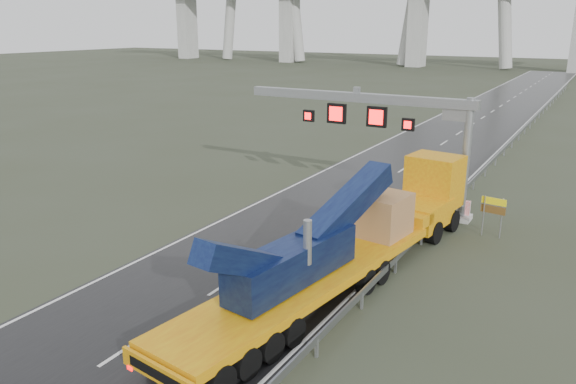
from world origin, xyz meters
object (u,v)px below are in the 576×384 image
Objects in this scene: sign_gantry at (388,119)px; heavy_haul_truck at (365,230)px; exit_sign_pair at (493,209)px; striped_barrier at (464,210)px.

sign_gantry reaches higher than heavy_haul_truck.
heavy_haul_truck reaches higher than exit_sign_pair.
sign_gantry is 13.36× the size of striped_barrier.
heavy_haul_truck is 9.91m from striped_barrier.
heavy_haul_truck is at bearing -74.69° from sign_gantry.
exit_sign_pair is at bearing 67.00° from heavy_haul_truck.
heavy_haul_truck is at bearing -110.90° from striped_barrier.
heavy_haul_truck reaches higher than striped_barrier.
striped_barrier is (4.93, 0.28, -5.05)m from sign_gantry.
exit_sign_pair is 2.02× the size of striped_barrier.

